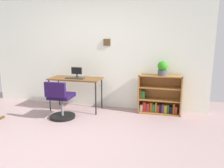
% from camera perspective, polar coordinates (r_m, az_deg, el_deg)
% --- Properties ---
extents(ground_plane, '(6.24, 6.24, 0.00)m').
position_cam_1_polar(ground_plane, '(3.58, -15.89, -15.38)').
color(ground_plane, gray).
extents(wall_back, '(5.20, 0.12, 2.49)m').
position_cam_1_polar(wall_back, '(5.16, -4.82, 7.91)').
color(wall_back, silver).
rests_on(wall_back, ground_plane).
extents(desk, '(1.16, 0.52, 0.74)m').
position_cam_1_polar(desk, '(4.93, -9.48, 0.88)').
color(desk, brown).
rests_on(desk, ground_plane).
extents(monitor, '(0.24, 0.18, 0.24)m').
position_cam_1_polar(monitor, '(4.92, -9.21, 2.90)').
color(monitor, '#262628').
rests_on(monitor, desk).
extents(keyboard, '(0.42, 0.14, 0.02)m').
position_cam_1_polar(keyboard, '(4.85, -9.63, 1.52)').
color(keyboard, '#292C28').
rests_on(keyboard, desk).
extents(office_chair, '(0.52, 0.55, 0.79)m').
position_cam_1_polar(office_chair, '(4.51, -13.29, -4.68)').
color(office_chair, black).
rests_on(office_chair, ground_plane).
extents(bookshelf_low, '(0.90, 0.30, 0.84)m').
position_cam_1_polar(bookshelf_low, '(4.85, 12.12, -3.23)').
color(bookshelf_low, '#9D6730').
rests_on(bookshelf_low, ground_plane).
extents(potted_plant_on_shelf, '(0.21, 0.21, 0.30)m').
position_cam_1_polar(potted_plant_on_shelf, '(4.67, 13.08, 4.07)').
color(potted_plant_on_shelf, '#474C51').
rests_on(potted_plant_on_shelf, bookshelf_low).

